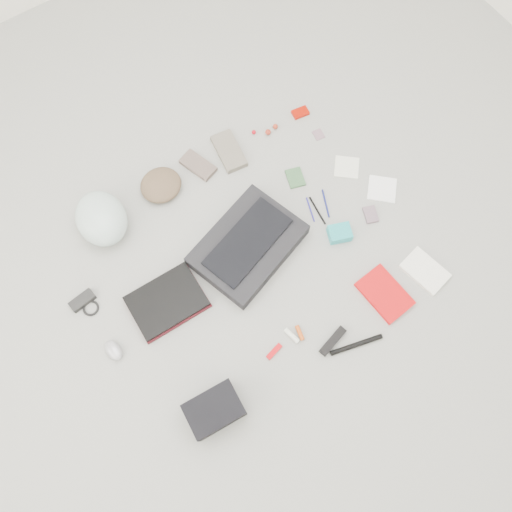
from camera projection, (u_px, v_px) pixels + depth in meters
ground_plane at (256, 260)px, 2.34m from camera, size 4.00×4.00×0.00m
messenger_bag at (248, 245)px, 2.32m from camera, size 0.57×0.48×0.08m
bag_flap at (248, 242)px, 2.28m from camera, size 0.47×0.31×0.01m
laptop_sleeve at (167, 302)px, 2.26m from camera, size 0.34×0.26×0.02m
laptop at (167, 301)px, 2.24m from camera, size 0.33×0.25×0.02m
bike_helmet at (101, 219)px, 2.32m from camera, size 0.26×0.31×0.17m
beanie at (161, 185)px, 2.44m from camera, size 0.23×0.22×0.07m
mitten_left at (198, 165)px, 2.50m from camera, size 0.14×0.20×0.03m
mitten_right at (229, 151)px, 2.53m from camera, size 0.14×0.24×0.03m
power_brick at (82, 301)px, 2.26m from camera, size 0.12×0.06×0.03m
cable_coil at (91, 308)px, 2.26m from camera, size 0.09×0.09×0.01m
mouse at (114, 350)px, 2.18m from camera, size 0.07×0.11×0.04m
camera_bag at (215, 410)px, 2.04m from camera, size 0.23×0.17×0.14m
multitool at (274, 351)px, 2.19m from camera, size 0.09×0.04×0.01m
toiletry_tube_white at (292, 336)px, 2.21m from camera, size 0.04×0.08×0.02m
toiletry_tube_orange at (300, 333)px, 2.21m from camera, size 0.03×0.07×0.02m
u_lock at (333, 341)px, 2.20m from camera, size 0.15×0.07×0.03m
bike_pump at (356, 345)px, 2.19m from camera, size 0.24×0.09×0.02m
book_red at (385, 294)px, 2.27m from camera, size 0.18×0.25×0.03m
book_white at (425, 271)px, 2.31m from camera, size 0.17×0.23×0.02m
notepad at (295, 178)px, 2.49m from camera, size 0.11×0.12×0.01m
pen_blue at (310, 210)px, 2.43m from camera, size 0.05×0.13×0.01m
pen_black at (317, 210)px, 2.43m from camera, size 0.03×0.16×0.01m
pen_navy at (326, 203)px, 2.44m from camera, size 0.07×0.14×0.01m
accordion_wallet at (340, 233)px, 2.36m from camera, size 0.13×0.12×0.05m
card_deck at (371, 215)px, 2.41m from camera, size 0.09×0.10×0.02m
napkin_top at (347, 167)px, 2.51m from camera, size 0.17×0.17×0.01m
napkin_bottom at (382, 189)px, 2.47m from camera, size 0.19×0.19×0.01m
lollipop_a at (254, 132)px, 2.57m from camera, size 0.03×0.03×0.02m
lollipop_b at (268, 132)px, 2.57m from camera, size 0.04×0.04×0.03m
lollipop_c at (275, 126)px, 2.58m from camera, size 0.03×0.03×0.03m
altoids_tin at (300, 113)px, 2.62m from camera, size 0.09×0.07×0.02m
stamp_sheet at (318, 134)px, 2.58m from camera, size 0.06×0.07×0.00m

